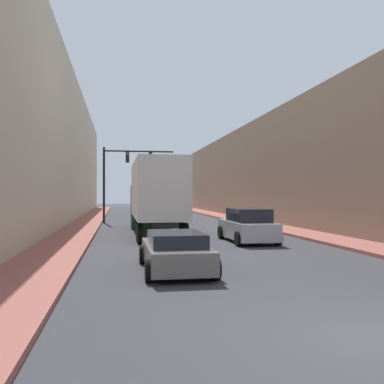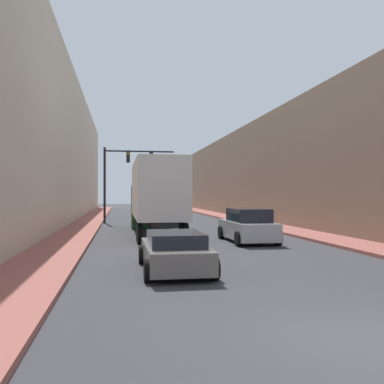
% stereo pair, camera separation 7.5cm
% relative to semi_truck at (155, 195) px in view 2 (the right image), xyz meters
% --- Properties ---
extents(ground_plane, '(200.00, 200.00, 0.00)m').
position_rel_semi_truck_xyz_m(ground_plane, '(2.02, -19.11, -2.38)').
color(ground_plane, '#38383D').
extents(sidewalk_right, '(2.38, 80.00, 0.15)m').
position_rel_semi_truck_xyz_m(sidewalk_right, '(8.72, 10.89, -2.30)').
color(sidewalk_right, '#9E564C').
rests_on(sidewalk_right, ground).
extents(sidewalk_left, '(2.38, 80.00, 0.15)m').
position_rel_semi_truck_xyz_m(sidewalk_left, '(-4.68, 10.89, -2.30)').
color(sidewalk_left, '#9E564C').
rests_on(sidewalk_left, ground).
extents(building_right, '(6.00, 80.00, 9.12)m').
position_rel_semi_truck_xyz_m(building_right, '(12.91, 10.89, 2.18)').
color(building_right, '#846B56').
rests_on(building_right, ground).
extents(building_left, '(6.00, 80.00, 12.92)m').
position_rel_semi_truck_xyz_m(building_left, '(-8.87, 10.89, 4.08)').
color(building_left, beige).
rests_on(building_left, ground).
extents(semi_truck, '(2.53, 12.05, 4.26)m').
position_rel_semi_truck_xyz_m(semi_truck, '(0.00, 0.00, 0.00)').
color(semi_truck, silver).
rests_on(semi_truck, ground).
extents(sedan_car, '(2.08, 4.47, 1.24)m').
position_rel_semi_truck_xyz_m(sedan_car, '(-0.38, -12.22, -1.77)').
color(sedan_car, slate).
rests_on(sedan_car, ground).
extents(suv_car, '(2.16, 4.70, 1.69)m').
position_rel_semi_truck_xyz_m(suv_car, '(4.29, -4.77, -1.58)').
color(suv_car, '#B7B7BC').
rests_on(suv_car, ground).
extents(traffic_signal_gantry, '(5.94, 0.35, 6.35)m').
position_rel_semi_truck_xyz_m(traffic_signal_gantry, '(-1.96, 10.93, 2.00)').
color(traffic_signal_gantry, black).
rests_on(traffic_signal_gantry, ground).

